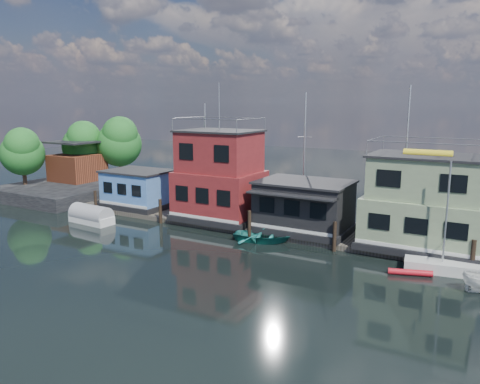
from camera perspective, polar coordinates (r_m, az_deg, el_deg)
The scene contains 13 objects.
ground at distance 28.11m, azimuth -0.67°, elevation -11.39°, with size 160.00×160.00×0.00m, color black.
dock at distance 38.32m, azimuth 8.44°, elevation -5.03°, with size 48.00×5.00×0.40m, color #595147.
houseboat_blue at distance 47.18m, azimuth -12.30°, elevation 0.38°, with size 6.40×4.90×3.66m.
houseboat_red at distance 41.19m, azimuth -2.49°, elevation 1.78°, with size 7.40×5.90×11.86m.
houseboat_dark at distance 37.93m, azimuth 7.82°, elevation -1.72°, with size 7.40×6.10×4.06m.
houseboat_green at distance 35.47m, azimuth 21.50°, elevation -1.41°, with size 8.40×5.90×7.03m.
pilings at distance 35.69m, azimuth 6.35°, elevation -4.68°, with size 42.28×0.28×2.20m.
background_masts at distance 41.61m, azimuth 17.81°, elevation 3.37°, with size 36.40×0.16×12.00m.
shore at distance 58.59m, azimuth -19.12°, elevation 3.45°, with size 12.40×15.72×8.24m.
dinghy_teal at distance 36.38m, azimuth 2.70°, elevation -5.37°, with size 3.16×4.43×0.92m, color #227D78.
day_sailer at distance 32.68m, azimuth 23.42°, elevation -8.29°, with size 4.71×2.17×7.15m.
tarp_runabout at distance 43.80m, azimuth -17.68°, elevation -2.78°, with size 4.45×2.06×1.76m.
red_kayak at distance 31.50m, azimuth 20.04°, elevation -9.19°, with size 0.39×0.39×2.66m, color red.
Camera 1 is at (13.11, -22.43, 10.73)m, focal length 35.00 mm.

